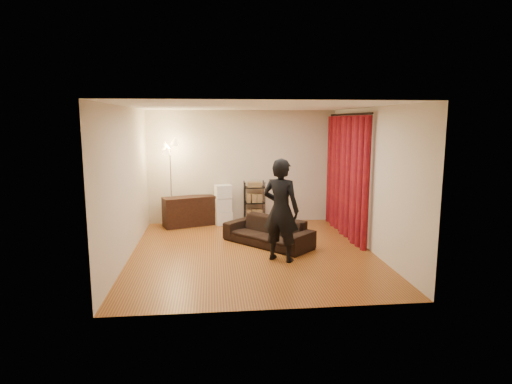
{
  "coord_description": "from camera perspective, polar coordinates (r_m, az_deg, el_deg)",
  "views": [
    {
      "loc": [
        -0.74,
        -7.72,
        2.45
      ],
      "look_at": [
        0.1,
        0.3,
        1.1
      ],
      "focal_mm": 30.0,
      "sensor_mm": 36.0,
      "label": 1
    }
  ],
  "objects": [
    {
      "name": "sofa",
      "position": [
        8.55,
        1.59,
        -5.29
      ],
      "size": [
        1.78,
        1.83,
        0.54
      ],
      "primitive_type": "imported",
      "rotation": [
        0.0,
        0.0,
        -0.82
      ],
      "color": "black",
      "rests_on": "ground"
    },
    {
      "name": "wire_shelf",
      "position": [
        10.23,
        -0.22,
        -1.42
      ],
      "size": [
        0.54,
        0.44,
        1.02
      ],
      "primitive_type": null,
      "rotation": [
        0.0,
        0.0,
        0.28
      ],
      "color": "black",
      "rests_on": "ground"
    },
    {
      "name": "ceiling",
      "position": [
        7.76,
        -0.52,
        11.35
      ],
      "size": [
        5.0,
        5.0,
        0.0
      ],
      "primitive_type": "plane",
      "rotation": [
        3.14,
        0.0,
        0.0
      ],
      "color": "white",
      "rests_on": "ground"
    },
    {
      "name": "floor",
      "position": [
        8.13,
        -0.49,
        -8.03
      ],
      "size": [
        5.0,
        5.0,
        0.0
      ],
      "primitive_type": "plane",
      "color": "#965B1F",
      "rests_on": "ground"
    },
    {
      "name": "wall_left",
      "position": [
        7.94,
        -16.88,
        1.14
      ],
      "size": [
        0.0,
        5.0,
        5.0
      ],
      "primitive_type": "plane",
      "rotation": [
        1.57,
        0.0,
        1.57
      ],
      "color": "beige",
      "rests_on": "ground"
    },
    {
      "name": "wall_right",
      "position": [
        8.35,
        15.06,
        1.61
      ],
      "size": [
        0.0,
        5.0,
        5.0
      ],
      "primitive_type": "plane",
      "rotation": [
        1.57,
        0.0,
        -1.57
      ],
      "color": "beige",
      "rests_on": "ground"
    },
    {
      "name": "curtain",
      "position": [
        9.37,
        11.91,
        2.09
      ],
      "size": [
        0.22,
        2.65,
        2.55
      ],
      "primitive_type": null,
      "color": "maroon",
      "rests_on": "ground"
    },
    {
      "name": "media_cabinet",
      "position": [
        10.18,
        -8.91,
        -2.54
      ],
      "size": [
        1.27,
        0.82,
        0.69
      ],
      "primitive_type": "cube",
      "rotation": [
        0.0,
        0.0,
        0.34
      ],
      "color": "black",
      "rests_on": "ground"
    },
    {
      "name": "floor_lamp",
      "position": [
        9.9,
        -11.28,
        0.89
      ],
      "size": [
        0.43,
        0.43,
        2.0
      ],
      "primitive_type": null,
      "rotation": [
        0.0,
        0.0,
        0.23
      ],
      "color": "silver",
      "rests_on": "ground"
    },
    {
      "name": "person",
      "position": [
        7.47,
        3.33,
        -2.42
      ],
      "size": [
        0.79,
        0.72,
        1.82
      ],
      "primitive_type": "imported",
      "rotation": [
        0.0,
        0.0,
        2.58
      ],
      "color": "black",
      "rests_on": "ground"
    },
    {
      "name": "curtain_rod",
      "position": [
        9.31,
        12.31,
        10.09
      ],
      "size": [
        0.04,
        2.65,
        0.04
      ],
      "primitive_type": "cylinder",
      "rotation": [
        1.57,
        0.0,
        0.0
      ],
      "color": "black",
      "rests_on": "wall_right"
    },
    {
      "name": "storage_boxes",
      "position": [
        10.18,
        -4.44,
        -1.7
      ],
      "size": [
        0.45,
        0.4,
        0.95
      ],
      "primitive_type": null,
      "rotation": [
        0.0,
        0.0,
        0.28
      ],
      "color": "silver",
      "rests_on": "ground"
    },
    {
      "name": "wall_front",
      "position": [
        5.39,
        2.03,
        -2.27
      ],
      "size": [
        5.0,
        0.0,
        5.0
      ],
      "primitive_type": "plane",
      "rotation": [
        -1.57,
        0.0,
        0.0
      ],
      "color": "beige",
      "rests_on": "ground"
    },
    {
      "name": "wall_back",
      "position": [
        10.31,
        -1.82,
        3.36
      ],
      "size": [
        5.0,
        0.0,
        5.0
      ],
      "primitive_type": "plane",
      "rotation": [
        1.57,
        0.0,
        0.0
      ],
      "color": "beige",
      "rests_on": "ground"
    }
  ]
}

